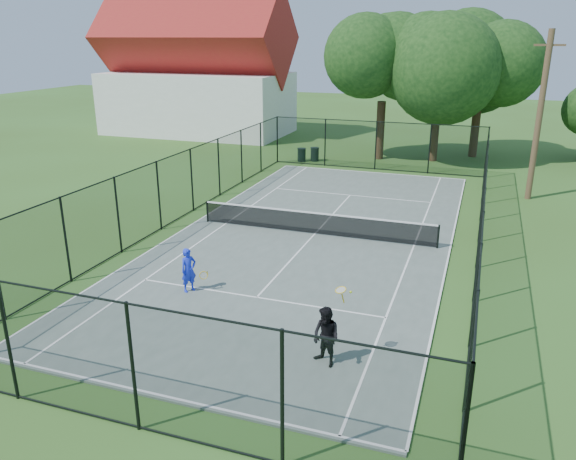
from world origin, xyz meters
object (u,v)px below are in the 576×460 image
(player_blue, at_px, (189,270))
(tennis_net, at_px, (315,222))
(utility_pole, at_px, (539,116))
(trash_bin_right, at_px, (315,154))
(trash_bin_left, at_px, (302,155))
(player_black, at_px, (326,337))

(player_blue, bearing_deg, tennis_net, 71.34)
(utility_pole, relative_size, player_blue, 5.66)
(tennis_net, distance_m, trash_bin_right, 14.78)
(trash_bin_right, relative_size, utility_pole, 0.11)
(tennis_net, height_order, trash_bin_left, tennis_net)
(player_blue, distance_m, player_black, 5.99)
(trash_bin_left, bearing_deg, player_black, -70.57)
(tennis_net, height_order, player_blue, player_blue)
(trash_bin_right, bearing_deg, player_black, -72.60)
(trash_bin_left, xyz_separation_m, trash_bin_right, (0.79, 0.38, 0.02))
(utility_pole, distance_m, player_black, 19.50)
(trash_bin_left, distance_m, player_blue, 20.62)
(trash_bin_right, bearing_deg, tennis_net, -73.20)
(tennis_net, xyz_separation_m, player_black, (3.10, -9.37, 0.27))
(trash_bin_left, bearing_deg, player_blue, -82.15)
(player_black, bearing_deg, player_blue, 153.13)
(trash_bin_left, height_order, utility_pole, utility_pole)
(trash_bin_right, bearing_deg, utility_pole, -21.61)
(utility_pole, bearing_deg, player_black, -107.01)
(utility_pole, bearing_deg, player_blue, -125.00)
(tennis_net, xyz_separation_m, player_blue, (-2.25, -6.66, 0.21))
(tennis_net, bearing_deg, utility_pole, 45.92)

